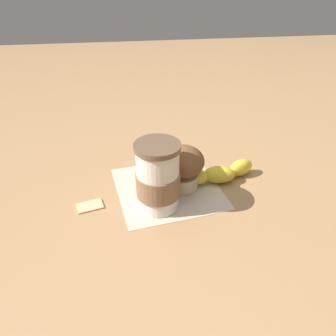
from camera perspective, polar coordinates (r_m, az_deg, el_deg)
ground_plane at (r=0.71m, az=0.00°, el=-3.54°), size 3.00×3.00×0.00m
paper_napkin at (r=0.71m, az=0.00°, el=-3.49°), size 0.24×0.24×0.00m
coffee_cup at (r=0.62m, az=-1.76°, el=-1.79°), size 0.09×0.09×0.14m
muffin at (r=0.68m, az=2.60°, el=0.47°), size 0.09×0.09×0.10m
banana at (r=0.72m, az=6.43°, el=-0.74°), size 0.10×0.23×0.04m
sugar_packet at (r=0.67m, az=-13.46°, el=-6.34°), size 0.04×0.06×0.01m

